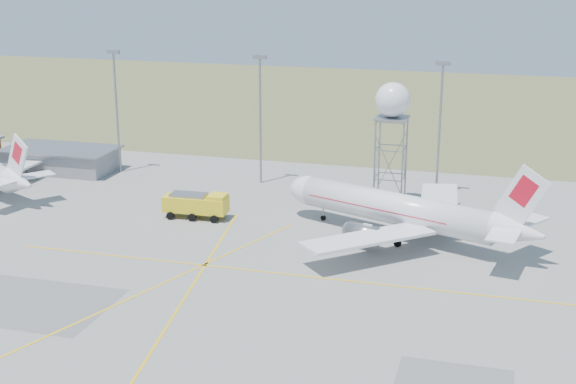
# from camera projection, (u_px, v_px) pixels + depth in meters

# --- Properties ---
(grass_strip) EXTENTS (400.00, 120.00, 0.03)m
(grass_strip) POSITION_uv_depth(u_px,v_px,m) (391.00, 105.00, 195.16)
(grass_strip) COLOR #5F6437
(grass_strip) RESTS_ON ground
(building_grey) EXTENTS (19.00, 10.00, 3.90)m
(building_grey) POSITION_uv_depth(u_px,v_px,m) (61.00, 159.00, 136.10)
(building_grey) COLOR gray
(building_grey) RESTS_ON ground
(mast_a) EXTENTS (2.20, 0.50, 20.50)m
(mast_a) POSITION_uv_depth(u_px,v_px,m) (116.00, 101.00, 132.47)
(mast_a) COLOR gray
(mast_a) RESTS_ON ground
(mast_b) EXTENTS (2.20, 0.50, 20.50)m
(mast_b) POSITION_uv_depth(u_px,v_px,m) (260.00, 109.00, 126.01)
(mast_b) COLOR gray
(mast_b) RESTS_ON ground
(mast_c) EXTENTS (2.20, 0.50, 20.50)m
(mast_c) POSITION_uv_depth(u_px,v_px,m) (440.00, 118.00, 118.78)
(mast_c) COLOR gray
(mast_c) RESTS_ON ground
(airliner_main) EXTENTS (35.28, 33.09, 12.43)m
(airliner_main) POSITION_uv_depth(u_px,v_px,m) (400.00, 210.00, 103.19)
(airliner_main) COLOR white
(airliner_main) RESTS_ON ground
(radar_tower) EXTENTS (5.00, 5.00, 18.11)m
(radar_tower) POSITION_uv_depth(u_px,v_px,m) (391.00, 137.00, 115.18)
(radar_tower) COLOR gray
(radar_tower) RESTS_ON ground
(fire_truck) EXTENTS (9.11, 3.88, 3.60)m
(fire_truck) POSITION_uv_depth(u_px,v_px,m) (197.00, 206.00, 111.72)
(fire_truck) COLOR yellow
(fire_truck) RESTS_ON ground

